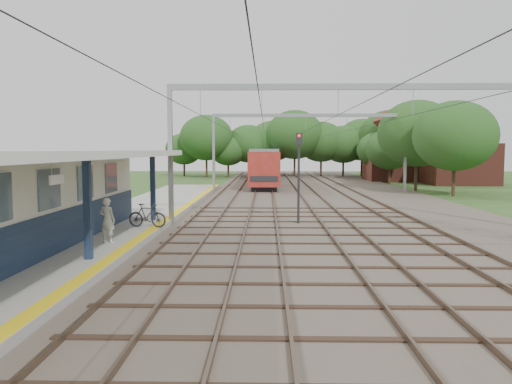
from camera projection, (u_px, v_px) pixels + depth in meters
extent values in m
plane|color=#2D4C1E|center=(279.00, 345.00, 9.76)|extent=(160.00, 160.00, 0.00)
cube|color=#473D33|center=(320.00, 197.00, 39.56)|extent=(18.00, 90.00, 0.10)
cube|color=gray|center=(115.00, 226.00, 23.86)|extent=(5.00, 52.00, 0.35)
cube|color=yellow|center=(162.00, 222.00, 23.79)|extent=(0.45, 52.00, 0.01)
cube|color=beige|center=(10.00, 202.00, 16.76)|extent=(3.20, 18.00, 3.40)
cube|color=#13223C|center=(59.00, 232.00, 16.81)|extent=(0.06, 18.00, 1.40)
cube|color=slate|center=(57.00, 188.00, 16.68)|extent=(0.05, 16.00, 1.30)
cube|color=#13223C|center=(88.00, 209.00, 15.70)|extent=(0.22, 0.22, 3.20)
cube|color=#13223C|center=(153.00, 187.00, 24.67)|extent=(0.22, 0.22, 3.20)
cube|color=silver|center=(26.00, 154.00, 15.60)|extent=(6.40, 20.00, 0.24)
cube|color=white|center=(57.00, 180.00, 13.62)|extent=(0.06, 0.85, 0.26)
cube|color=brown|center=(217.00, 196.00, 39.73)|extent=(0.07, 88.00, 0.15)
cube|color=brown|center=(235.00, 196.00, 39.69)|extent=(0.07, 88.00, 0.15)
cube|color=brown|center=(255.00, 196.00, 39.66)|extent=(0.07, 88.00, 0.15)
cube|color=brown|center=(273.00, 196.00, 39.63)|extent=(0.07, 88.00, 0.15)
cube|color=brown|center=(301.00, 196.00, 39.58)|extent=(0.07, 88.00, 0.15)
cube|color=brown|center=(319.00, 196.00, 39.55)|extent=(0.07, 88.00, 0.15)
cube|color=brown|center=(347.00, 196.00, 39.50)|extent=(0.07, 88.00, 0.15)
cube|color=brown|center=(365.00, 196.00, 39.47)|extent=(0.07, 88.00, 0.15)
cube|color=gray|center=(170.00, 156.00, 24.52)|extent=(0.22, 0.22, 7.00)
cube|color=gray|center=(345.00, 87.00, 24.05)|extent=(17.00, 0.20, 0.30)
cube|color=gray|center=(214.00, 153.00, 44.44)|extent=(0.22, 0.22, 7.00)
cube|color=gray|center=(405.00, 153.00, 44.07)|extent=(0.22, 0.22, 7.00)
cube|color=gray|center=(309.00, 115.00, 43.98)|extent=(17.00, 0.20, 0.30)
cylinder|color=black|center=(226.00, 128.00, 39.26)|extent=(0.02, 88.00, 0.02)
cylinder|color=black|center=(264.00, 128.00, 39.20)|extent=(0.02, 88.00, 0.02)
cylinder|color=black|center=(311.00, 128.00, 39.11)|extent=(0.02, 88.00, 0.02)
cylinder|color=black|center=(357.00, 128.00, 39.04)|extent=(0.02, 88.00, 0.02)
cylinder|color=#382619|center=(198.00, 167.00, 70.63)|extent=(0.28, 0.28, 2.88)
ellipsoid|color=#1C4719|center=(198.00, 142.00, 70.33)|extent=(6.72, 6.72, 5.76)
cylinder|color=#382619|center=(241.00, 167.00, 72.50)|extent=(0.28, 0.28, 2.52)
ellipsoid|color=#1C4719|center=(241.00, 146.00, 72.24)|extent=(5.88, 5.88, 5.04)
cylinder|color=#382619|center=(283.00, 166.00, 69.35)|extent=(0.28, 0.28, 3.24)
ellipsoid|color=#1C4719|center=(283.00, 137.00, 69.02)|extent=(7.56, 7.56, 6.48)
cylinder|color=#382619|center=(325.00, 167.00, 71.24)|extent=(0.28, 0.28, 2.70)
ellipsoid|color=#1C4719|center=(325.00, 144.00, 70.96)|extent=(6.30, 6.30, 5.40)
cylinder|color=#382619|center=(422.00, 177.00, 47.20)|extent=(0.28, 0.28, 2.52)
ellipsoid|color=#1C4719|center=(423.00, 144.00, 46.94)|extent=(5.88, 5.88, 5.04)
cylinder|color=#382619|center=(387.00, 169.00, 63.11)|extent=(0.28, 0.28, 2.88)
ellipsoid|color=#1C4719|center=(388.00, 141.00, 62.81)|extent=(6.72, 6.72, 5.76)
cube|color=brown|center=(459.00, 164.00, 54.94)|extent=(7.00, 6.00, 4.50)
cube|color=maroon|center=(460.00, 135.00, 54.68)|extent=(4.99, 6.12, 4.99)
cube|color=brown|center=(400.00, 161.00, 61.01)|extent=(8.00, 6.00, 5.00)
cube|color=maroon|center=(400.00, 133.00, 60.72)|extent=(5.52, 6.12, 5.52)
imported|color=beige|center=(107.00, 220.00, 18.58)|extent=(0.70, 0.56, 1.68)
imported|color=black|center=(147.00, 216.00, 22.27)|extent=(1.83, 0.82, 1.06)
cube|color=black|center=(264.00, 183.00, 52.18)|extent=(2.28, 16.27, 0.44)
cube|color=maroon|center=(264.00, 166.00, 52.03)|extent=(2.85, 17.69, 3.09)
cube|color=black|center=(264.00, 163.00, 52.00)|extent=(2.89, 16.27, 0.88)
cube|color=slate|center=(265.00, 150.00, 51.89)|extent=(2.62, 17.69, 0.28)
cube|color=black|center=(265.00, 175.00, 70.40)|extent=(2.28, 16.27, 0.44)
cube|color=maroon|center=(265.00, 162.00, 70.25)|extent=(2.85, 17.69, 3.09)
cube|color=black|center=(265.00, 160.00, 70.22)|extent=(2.89, 16.27, 0.88)
cube|color=slate|center=(265.00, 150.00, 70.11)|extent=(2.62, 17.69, 0.28)
cylinder|color=black|center=(299.00, 183.00, 25.09)|extent=(0.12, 0.12, 4.26)
cube|color=black|center=(299.00, 139.00, 24.90)|extent=(0.32, 0.20, 0.59)
sphere|color=red|center=(299.00, 136.00, 24.79)|extent=(0.15, 0.15, 0.15)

